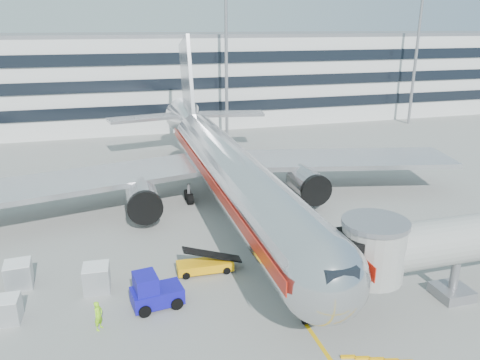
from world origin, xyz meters
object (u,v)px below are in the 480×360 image
object	(u,v)px
cargo_container_left	(7,310)
cargo_container_right	(19,275)
cargo_container_front	(97,278)
main_jet	(225,166)
ramp_worker	(98,316)
baggage_tug	(154,292)
belt_loader	(205,265)

from	to	relation	value
cargo_container_left	cargo_container_right	world-z (taller)	cargo_container_right
cargo_container_right	cargo_container_front	size ratio (longest dim) A/B	1.00
cargo_container_right	main_jet	bearing A→B (deg)	31.19
cargo_container_front	ramp_worker	xyz separation A→B (m)	(0.12, -4.52, 0.01)
main_jet	cargo_container_left	bearing A→B (deg)	-139.88
baggage_tug	ramp_worker	bearing A→B (deg)	-156.44
cargo_container_right	ramp_worker	size ratio (longest dim) A/B	0.98
main_jet	cargo_container_front	world-z (taller)	main_jet
main_jet	belt_loader	xyz separation A→B (m)	(-4.55, -12.02, -3.66)
belt_loader	cargo_container_left	bearing A→B (deg)	-168.69
main_jet	cargo_container_right	xyz separation A→B (m)	(-17.23, -10.43, -3.33)
cargo_container_front	ramp_worker	size ratio (longest dim) A/B	0.99
ramp_worker	cargo_container_front	bearing A→B (deg)	36.63
ramp_worker	belt_loader	bearing A→B (deg)	-21.53
main_jet	ramp_worker	world-z (taller)	main_jet
cargo_container_left	cargo_container_front	world-z (taller)	cargo_container_front
main_jet	baggage_tug	size ratio (longest dim) A/B	14.94
cargo_container_left	cargo_container_right	size ratio (longest dim) A/B	0.88
belt_loader	baggage_tug	distance (m)	5.29
cargo_container_right	baggage_tug	bearing A→B (deg)	-29.99
cargo_container_front	cargo_container_left	bearing A→B (deg)	-157.19
baggage_tug	cargo_container_left	xyz separation A→B (m)	(-8.70, 0.85, -0.24)
cargo_container_left	ramp_worker	distance (m)	5.81
baggage_tug	cargo_container_front	world-z (taller)	baggage_tug
cargo_container_right	ramp_worker	distance (m)	8.34
baggage_tug	cargo_container_right	size ratio (longest dim) A/B	1.89
belt_loader	cargo_container_right	size ratio (longest dim) A/B	2.37
main_jet	belt_loader	distance (m)	13.36
belt_loader	baggage_tug	xyz separation A→B (m)	(-4.03, -3.40, 0.46)
main_jet	baggage_tug	xyz separation A→B (m)	(-8.58, -15.42, -3.19)
baggage_tug	ramp_worker	xyz separation A→B (m)	(-3.38, -1.47, -0.12)
main_jet	belt_loader	bearing A→B (deg)	-110.75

